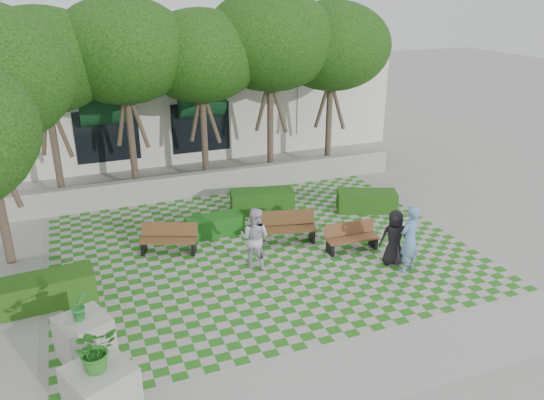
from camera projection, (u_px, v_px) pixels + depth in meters
name	position (u px, v px, depth m)	size (l,w,h in m)	color
ground	(275.00, 266.00, 15.08)	(90.00, 90.00, 0.00)	gray
lawn	(263.00, 251.00, 15.94)	(12.00, 12.00, 0.00)	#2B721E
sidewalk_south	(358.00, 369.00, 11.01)	(16.00, 2.00, 0.01)	#9E9B93
retaining_wall	(215.00, 182.00, 20.26)	(15.00, 0.36, 0.90)	#9E9B93
bench_east	(351.00, 237.00, 15.89)	(1.63, 0.62, 0.84)	brown
bench_mid	(286.00, 228.00, 16.39)	(1.92, 1.03, 0.96)	#52361C
bench_west	(169.00, 239.00, 15.75)	(1.76, 1.14, 0.88)	brown
hedge_east	(367.00, 201.00, 18.69)	(2.05, 0.82, 0.72)	#1E4913
hedge_midright	(262.00, 201.00, 18.66)	(2.18, 0.87, 0.76)	#1C4A13
hedge_midleft	(214.00, 225.00, 16.91)	(1.80, 0.72, 0.63)	#154F15
hedge_west	(48.00, 290.00, 13.16)	(2.23, 0.89, 0.78)	#224D14
planter_front	(100.00, 382.00, 9.56)	(1.42, 1.42, 1.91)	#9E9B93
planter_back	(84.00, 336.00, 11.17)	(1.27, 1.27, 1.63)	#9E9B93
person_blue	(409.00, 239.00, 14.50)	(0.72, 0.47, 1.96)	#658BB9
person_dark	(394.00, 238.00, 14.94)	(0.80, 0.52, 1.63)	black
person_white	(255.00, 238.00, 14.78)	(0.86, 0.67, 1.78)	silver
tree_row	(158.00, 58.00, 17.65)	(17.70, 13.40, 7.41)	#47382B
building	(189.00, 91.00, 26.61)	(18.00, 8.92, 5.15)	silver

